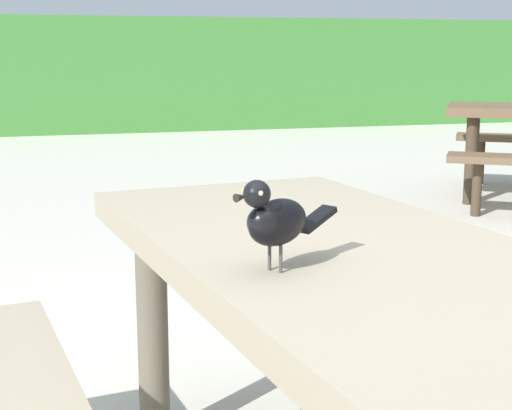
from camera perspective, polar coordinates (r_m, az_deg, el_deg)
The scene contains 3 objects.
hedge_wall at distance 12.13m, azimuth -13.60°, elevation 9.44°, with size 28.00×2.19×1.63m, color #428438.
picnic_table_foreground at distance 1.70m, azimuth 7.54°, elevation -9.36°, with size 1.88×1.91×0.74m.
bird_grackle at distance 1.45m, azimuth 1.36°, elevation -1.07°, with size 0.26×0.18×0.18m.
Camera 1 is at (-0.55, -1.21, 1.16)m, focal length 54.01 mm.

